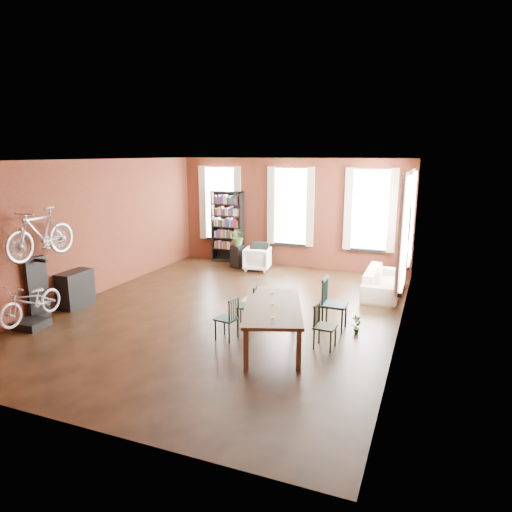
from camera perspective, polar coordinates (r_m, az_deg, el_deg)
The scene contains 19 objects.
room at distance 9.84m, azimuth -0.90°, elevation 5.76°, with size 9.00×9.04×3.22m.
dining_table at distance 8.15m, azimuth 2.07°, elevation -8.60°, with size 0.98×2.15×0.73m, color brown.
dining_chair_a at distance 8.38m, azimuth -3.70°, elevation -7.77°, with size 0.37×0.37×0.80m, color #1A3937.
dining_chair_b at distance 8.97m, azimuth -1.15°, elevation -6.24°, with size 0.38×0.38×0.83m, color black.
dining_chair_c at distance 8.08m, azimuth 8.64°, elevation -8.71°, with size 0.37×0.37×0.79m, color black.
dining_chair_d at distance 8.91m, azimuth 9.80°, elevation -5.96°, with size 0.47×0.47×1.01m, color #183335.
bookshelf at distance 14.22m, azimuth -3.58°, elevation 3.68°, with size 1.00×0.32×2.20m, color black.
white_armchair at distance 13.24m, azimuth 0.16°, elevation -0.21°, with size 0.71×0.67×0.73m, color white.
cream_sofa at distance 11.44m, azimuth 15.68°, elevation -2.57°, with size 2.08×0.61×0.81m, color beige.
striped_rug at distance 10.80m, azimuth 1.36°, elevation -5.20°, with size 0.98×1.56×0.01m, color black.
bike_trainer at distance 10.01m, azimuth -26.24°, elevation -7.62°, with size 0.52×0.52×0.15m, color black.
bike_wall_rack at distance 10.27m, azimuth -25.65°, elevation -3.69°, with size 0.16×0.60×1.30m, color black.
console_table at distance 10.85m, azimuth -21.64°, elevation -3.86°, with size 0.40×0.80×0.80m, color black.
plant_stand at distance 13.59m, azimuth -2.30°, elevation -0.03°, with size 0.33×0.33×0.66m, color black.
plant_by_sofa at distance 12.49m, azimuth 14.50°, elevation -2.52°, with size 0.33×0.59×0.27m, color #2D5722.
plant_small at distance 8.92m, azimuth 12.40°, elevation -9.06°, with size 0.20×0.37×0.13m, color #285220.
bicycle_floor at distance 9.78m, azimuth -26.47°, elevation -3.13°, with size 0.51×0.77×1.46m, color #BEB0AF.
bicycle_hung at distance 9.80m, azimuth -25.48°, elevation 4.47°, with size 0.47×1.00×1.66m, color #A5A8AD.
plant_on_stand at distance 13.44m, azimuth -2.20°, elevation 2.20°, with size 0.49×0.55×0.43m, color #356227.
Camera 1 is at (3.99, -8.41, 3.33)m, focal length 32.00 mm.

